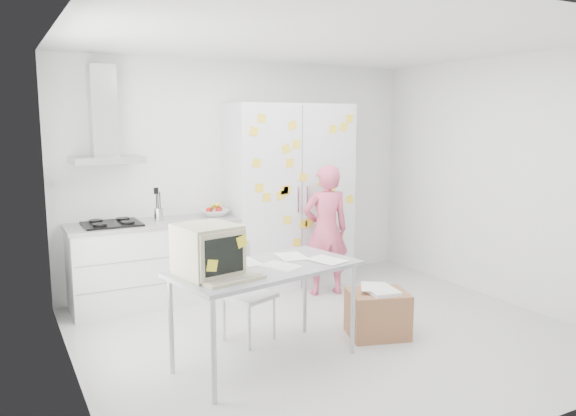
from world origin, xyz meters
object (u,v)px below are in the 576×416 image
person (326,230)px  desk (230,260)px  chair (243,286)px  cardboard_box (378,313)px

person → desk: size_ratio=0.91×
person → chair: person is taller
desk → chair: desk is taller
chair → cardboard_box: 1.28m
desk → chair: size_ratio=1.87×
person → desk: (-1.75, -1.40, 0.17)m
chair → cardboard_box: size_ratio=1.38×
chair → person: bearing=8.9°
desk → cardboard_box: 1.65m
cardboard_box → desk: bearing=-177.7°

